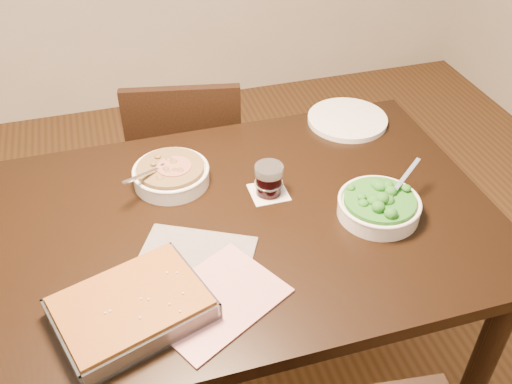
{
  "coord_description": "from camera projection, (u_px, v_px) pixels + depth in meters",
  "views": [
    {
      "loc": [
        -0.26,
        -1.09,
        1.75
      ],
      "look_at": [
        0.07,
        0.03,
        0.8
      ],
      "focal_mm": 40.0,
      "sensor_mm": 36.0,
      "label": 1
    }
  ],
  "objects": [
    {
      "name": "magazine_a",
      "position": [
        216.0,
        300.0,
        1.28
      ],
      "size": [
        0.36,
        0.33,
        0.01
      ],
      "primitive_type": "cube",
      "rotation": [
        0.0,
        0.0,
        0.5
      ],
      "color": "#B93556",
      "rests_on": "table"
    },
    {
      "name": "coaster",
      "position": [
        269.0,
        192.0,
        1.59
      ],
      "size": [
        0.1,
        0.1,
        0.0
      ],
      "primitive_type": "cube",
      "color": "white",
      "rests_on": "table"
    },
    {
      "name": "ground",
      "position": [
        238.0,
        381.0,
        1.97
      ],
      "size": [
        4.0,
        4.0,
        0.0
      ],
      "primitive_type": "plane",
      "color": "#462B14",
      "rests_on": "ground"
    },
    {
      "name": "dinner_plate",
      "position": [
        347.0,
        120.0,
        1.87
      ],
      "size": [
        0.26,
        0.26,
        0.02
      ],
      "primitive_type": "cylinder",
      "color": "white",
      "rests_on": "table"
    },
    {
      "name": "baking_dish",
      "position": [
        132.0,
        309.0,
        1.23
      ],
      "size": [
        0.37,
        0.32,
        0.06
      ],
      "rotation": [
        0.0,
        0.0,
        0.31
      ],
      "color": "silver",
      "rests_on": "table"
    },
    {
      "name": "table",
      "position": [
        233.0,
        245.0,
        1.56
      ],
      "size": [
        1.4,
        0.9,
        0.75
      ],
      "color": "black",
      "rests_on": "ground"
    },
    {
      "name": "stew_bowl",
      "position": [
        171.0,
        174.0,
        1.61
      ],
      "size": [
        0.22,
        0.22,
        0.08
      ],
      "color": "white",
      "rests_on": "table"
    },
    {
      "name": "broccoli_bowl",
      "position": [
        379.0,
        205.0,
        1.5
      ],
      "size": [
        0.23,
        0.22,
        0.09
      ],
      "color": "white",
      "rests_on": "table"
    },
    {
      "name": "wine_tumbler",
      "position": [
        269.0,
        179.0,
        1.56
      ],
      "size": [
        0.08,
        0.08,
        0.09
      ],
      "color": "black",
      "rests_on": "coaster"
    },
    {
      "name": "magazine_b",
      "position": [
        195.0,
        258.0,
        1.39
      ],
      "size": [
        0.33,
        0.3,
        0.0
      ],
      "primitive_type": "cube",
      "rotation": [
        0.0,
        0.0,
        -0.48
      ],
      "color": "#27282F",
      "rests_on": "table"
    },
    {
      "name": "chair_far",
      "position": [
        188.0,
        162.0,
        2.17
      ],
      "size": [
        0.47,
        0.47,
        0.85
      ],
      "rotation": [
        0.0,
        0.0,
        2.95
      ],
      "color": "black",
      "rests_on": "ground"
    }
  ]
}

